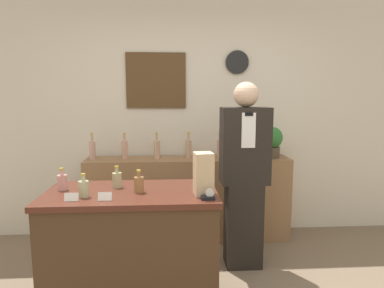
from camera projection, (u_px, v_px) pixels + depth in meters
back_wall at (182, 116)px, 3.88m from camera, size 5.20×0.09×2.70m
back_shelf at (188, 199)px, 3.76m from camera, size 2.20×0.38×0.91m
display_counter at (133, 250)px, 2.52m from camera, size 1.23×0.65×0.90m
shopkeeper at (244, 177)px, 3.12m from camera, size 0.43×0.27×1.70m
potted_plant at (272, 141)px, 3.71m from camera, size 0.24×0.24×0.34m
paper_bag at (203, 174)px, 2.35m from camera, size 0.14×0.14×0.30m
tape_dispenser at (209, 196)px, 2.26m from camera, size 0.09×0.06×0.07m
price_card_left at (71, 197)px, 2.22m from camera, size 0.09×0.02×0.06m
price_card_right at (105, 196)px, 2.23m from camera, size 0.09×0.02×0.06m
counter_bottle_0 at (62, 182)px, 2.48m from camera, size 0.07×0.07×0.16m
counter_bottle_1 at (84, 188)px, 2.31m from camera, size 0.07×0.07×0.16m
counter_bottle_2 at (117, 179)px, 2.55m from camera, size 0.07×0.07×0.16m
counter_bottle_3 at (139, 184)px, 2.42m from camera, size 0.07×0.07×0.16m
shelf_bottle_0 at (92, 150)px, 3.62m from camera, size 0.06×0.06×0.28m
shelf_bottle_1 at (125, 149)px, 3.63m from camera, size 0.06×0.06×0.28m
shelf_bottle_2 at (157, 149)px, 3.66m from camera, size 0.06×0.06×0.28m
shelf_bottle_3 at (188, 148)px, 3.70m from camera, size 0.06×0.06×0.28m
shelf_bottle_4 at (220, 148)px, 3.71m from camera, size 0.06×0.06×0.28m
shelf_bottle_5 at (251, 148)px, 3.74m from camera, size 0.06×0.06×0.28m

